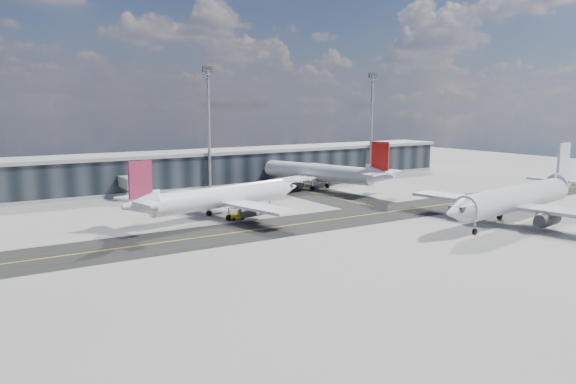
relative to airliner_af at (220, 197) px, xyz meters
name	(u,v)px	position (x,y,z in m)	size (l,w,h in m)	color
ground	(331,226)	(12.78, -15.86, -3.75)	(300.00, 300.00, 0.00)	gray
taxiway_lanes	(313,213)	(16.70, -5.12, -3.74)	(180.00, 63.00, 0.03)	black
terminal_concourse	(198,170)	(12.83, 39.08, 0.34)	(152.00, 19.80, 8.80)	black
floodlight_masts	(209,124)	(12.78, 32.14, 11.85)	(102.50, 0.70, 28.90)	gray
airliner_af	(220,197)	(0.00, 0.00, 0.00)	(38.14, 32.74, 11.36)	white
airliner_redtail	(319,173)	(35.16, 18.93, 0.25)	(34.49, 39.98, 12.11)	white
airliner_near	(518,198)	(41.22, -30.89, 0.50)	(43.44, 37.21, 12.89)	#BABCBF
baggage_tug	(238,215)	(2.04, -3.03, -2.95)	(2.66, 1.52, 1.60)	#F2B40C
service_van	(237,187)	(17.88, 28.14, -2.98)	(2.56, 5.55, 1.54)	white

